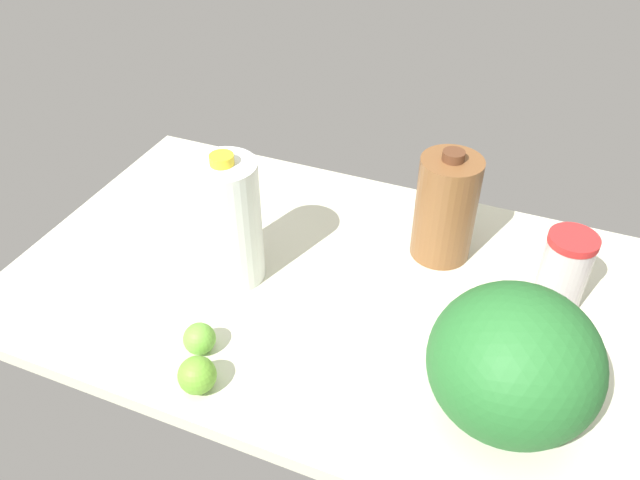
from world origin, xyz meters
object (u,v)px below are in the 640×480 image
object	(u,v)px
mixing_bowl	(198,183)
lime_far_back	(199,339)
milk_jug	(229,222)
lime_by_jug	(197,375)
watermelon	(514,363)
tumbler_cup	(564,271)
chocolate_milk_jug	(446,208)

from	to	relation	value
mixing_bowl	lime_far_back	world-z (taller)	mixing_bowl
milk_jug	lime_by_jug	xyz separation A→B (cm)	(-8.13, 27.12, -9.64)
watermelon	lime_far_back	size ratio (longest dim) A/B	4.56
mixing_bowl	lime_by_jug	distance (cm)	57.27
tumbler_cup	lime_far_back	xyz separation A→B (cm)	(55.51, 35.48, -5.05)
mixing_bowl	chocolate_milk_jug	bearing A→B (deg)	179.96
mixing_bowl	watermelon	world-z (taller)	watermelon
lime_far_back	milk_jug	bearing A→B (deg)	-78.08
milk_jug	mixing_bowl	bearing A→B (deg)	-46.08
chocolate_milk_jug	watermelon	size ratio (longest dim) A/B	0.93
mixing_bowl	lime_far_back	size ratio (longest dim) A/B	2.89
mixing_bowl	watermelon	bearing A→B (deg)	155.03
mixing_bowl	chocolate_milk_jug	world-z (taller)	chocolate_milk_jug
milk_jug	mixing_bowl	distance (cm)	32.16
mixing_bowl	chocolate_milk_jug	xyz separation A→B (cm)	(-57.26, 0.04, 8.26)
milk_jug	chocolate_milk_jug	distance (cm)	42.25
milk_jug	lime_by_jug	size ratio (longest dim) A/B	4.31
milk_jug	mixing_bowl	xyz separation A→B (cm)	(21.23, -22.04, -9.90)
lime_by_jug	lime_far_back	distance (cm)	8.24
mixing_bowl	watermelon	distance (cm)	83.89
mixing_bowl	watermelon	xyz separation A→B (cm)	(-75.64, 35.23, 8.65)
watermelon	lime_by_jug	world-z (taller)	watermelon
mixing_bowl	lime_by_jug	xyz separation A→B (cm)	(-29.36, 49.17, 0.26)
watermelon	lime_far_back	xyz separation A→B (cm)	(50.21, 6.71, -8.74)
tumbler_cup	lime_by_jug	size ratio (longest dim) A/B	2.48
milk_jug	lime_by_jug	distance (cm)	29.91
lime_far_back	lime_by_jug	bearing A→B (deg)	118.54
watermelon	lime_by_jug	size ratio (longest dim) A/B	4.06
watermelon	chocolate_milk_jug	bearing A→B (deg)	-62.41
lime_by_jug	lime_far_back	xyz separation A→B (cm)	(3.93, -7.23, -0.35)
tumbler_cup	mixing_bowl	xyz separation A→B (cm)	(80.94, -6.46, -4.96)
tumbler_cup	mixing_bowl	bearing A→B (deg)	-4.56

